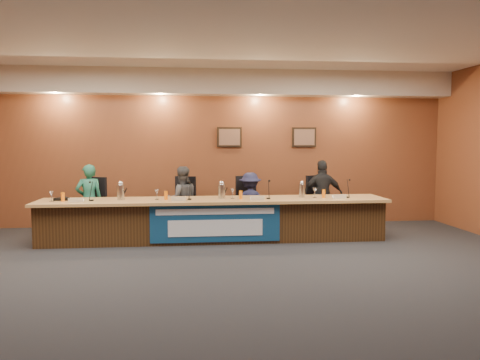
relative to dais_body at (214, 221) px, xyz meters
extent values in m
plane|color=black|center=(0.00, -2.40, -0.35)|extent=(10.00, 10.00, 0.00)
cube|color=silver|center=(0.00, -2.40, 2.85)|extent=(10.00, 8.00, 0.04)
cube|color=brown|center=(0.00, 1.60, 1.25)|extent=(10.00, 0.04, 3.20)
cube|color=beige|center=(0.00, 1.35, 2.60)|extent=(10.00, 0.50, 0.50)
cube|color=#3B2411|center=(0.00, 0.00, 0.00)|extent=(6.00, 0.80, 0.70)
cube|color=tan|center=(0.00, -0.05, 0.38)|extent=(6.10, 0.95, 0.05)
cube|color=navy|center=(0.00, -0.41, 0.03)|extent=(2.20, 0.02, 0.65)
cube|color=silver|center=(0.00, -0.43, 0.23)|extent=(2.00, 0.01, 0.10)
cube|color=silver|center=(0.00, -0.43, -0.05)|extent=(1.60, 0.01, 0.28)
cube|color=black|center=(0.40, 1.57, 1.50)|extent=(0.52, 0.04, 0.42)
cube|color=black|center=(2.00, 1.57, 1.50)|extent=(0.52, 0.04, 0.42)
imported|color=#1F624C|center=(-2.31, 0.70, 0.32)|extent=(0.56, 0.46, 1.34)
imported|color=#484A4D|center=(-0.59, 0.70, 0.29)|extent=(0.70, 0.59, 1.29)
imported|color=#191C3A|center=(0.73, 0.70, 0.23)|extent=(0.75, 0.43, 1.16)
imported|color=black|center=(2.17, 0.70, 0.35)|extent=(0.83, 0.37, 1.40)
cube|color=black|center=(-2.31, 0.80, 0.13)|extent=(0.63, 0.63, 0.08)
cube|color=black|center=(-0.59, 0.80, 0.13)|extent=(0.61, 0.61, 0.08)
cube|color=black|center=(0.73, 0.80, 0.13)|extent=(0.57, 0.57, 0.08)
cube|color=black|center=(2.17, 0.80, 0.13)|extent=(0.61, 0.61, 0.08)
cube|color=white|center=(-2.31, -0.32, 0.45)|extent=(0.24, 0.08, 0.10)
cylinder|color=black|center=(-2.10, -0.11, 0.41)|extent=(0.07, 0.07, 0.02)
cylinder|color=orange|center=(-2.56, -0.13, 0.47)|extent=(0.06, 0.06, 0.15)
cylinder|color=silver|center=(-2.75, -0.13, 0.49)|extent=(0.08, 0.08, 0.18)
cube|color=white|center=(-0.62, -0.31, 0.45)|extent=(0.24, 0.08, 0.10)
cylinder|color=black|center=(-0.44, -0.14, 0.41)|extent=(0.07, 0.07, 0.02)
cylinder|color=orange|center=(-0.84, -0.08, 0.47)|extent=(0.06, 0.06, 0.15)
cylinder|color=silver|center=(-1.00, -0.06, 0.49)|extent=(0.08, 0.08, 0.18)
cube|color=white|center=(0.73, -0.34, 0.45)|extent=(0.24, 0.08, 0.10)
cylinder|color=black|center=(0.95, -0.15, 0.41)|extent=(0.07, 0.07, 0.02)
cylinder|color=orange|center=(0.46, -0.14, 0.47)|extent=(0.06, 0.06, 0.15)
cylinder|color=silver|center=(0.32, -0.07, 0.49)|extent=(0.08, 0.08, 0.18)
cube|color=white|center=(2.21, -0.26, 0.45)|extent=(0.24, 0.08, 0.10)
cylinder|color=black|center=(2.39, -0.14, 0.41)|extent=(0.07, 0.07, 0.02)
cylinder|color=orange|center=(1.96, -0.10, 0.47)|extent=(0.06, 0.06, 0.15)
cylinder|color=silver|center=(1.80, -0.09, 0.49)|extent=(0.08, 0.08, 0.18)
cylinder|color=silver|center=(-1.62, -0.04, 0.53)|extent=(0.13, 0.13, 0.26)
cylinder|color=silver|center=(0.13, 0.01, 0.52)|extent=(0.13, 0.13, 0.25)
cylinder|color=silver|center=(1.59, 0.01, 0.52)|extent=(0.11, 0.11, 0.24)
cylinder|color=black|center=(-2.61, 0.02, 0.43)|extent=(0.32, 0.32, 0.05)
camera|label=1|loc=(-0.40, -8.24, 1.41)|focal=35.00mm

